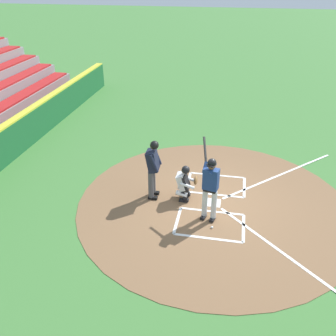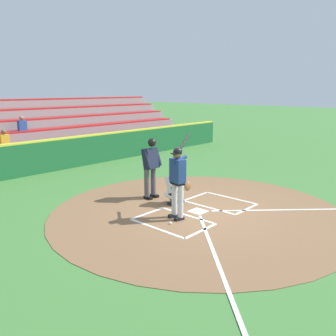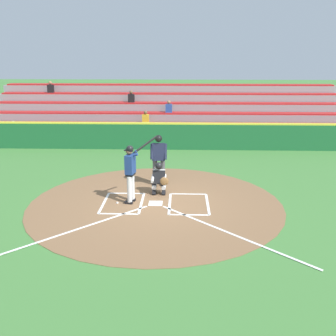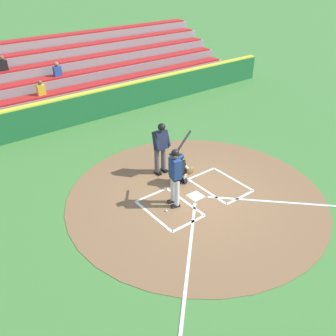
{
  "view_description": "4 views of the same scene",
  "coord_description": "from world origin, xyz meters",
  "px_view_note": "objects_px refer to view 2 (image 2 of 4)",
  "views": [
    {
      "loc": [
        9.05,
        0.38,
        6.15
      ],
      "look_at": [
        0.4,
        -1.29,
        1.27
      ],
      "focal_mm": 38.95,
      "sensor_mm": 36.0,
      "label": 1
    },
    {
      "loc": [
        7.37,
        5.61,
        3.28
      ],
      "look_at": [
        -0.09,
        -1.2,
        1.03
      ],
      "focal_mm": 37.97,
      "sensor_mm": 36.0,
      "label": 2
    },
    {
      "loc": [
        -0.8,
        11.84,
        4.63
      ],
      "look_at": [
        -0.39,
        -0.2,
        1.13
      ],
      "focal_mm": 42.69,
      "sensor_mm": 36.0,
      "label": 3
    },
    {
      "loc": [
        6.57,
        7.07,
        6.64
      ],
      "look_at": [
        0.54,
        -0.72,
        0.89
      ],
      "focal_mm": 39.94,
      "sensor_mm": 36.0,
      "label": 4
    }
  ],
  "objects_px": {
    "plate_umpire": "(151,164)",
    "batter": "(178,177)",
    "catcher": "(176,185)",
    "baseball": "(170,223)"
  },
  "relations": [
    {
      "from": "batter",
      "to": "baseball",
      "type": "xyz_separation_m",
      "value": [
        0.44,
        0.15,
        -1.06
      ]
    },
    {
      "from": "batter",
      "to": "catcher",
      "type": "bearing_deg",
      "value": -136.8
    },
    {
      "from": "plate_umpire",
      "to": "batter",
      "type": "bearing_deg",
      "value": 65.85
    },
    {
      "from": "catcher",
      "to": "baseball",
      "type": "bearing_deg",
      "value": 36.24
    },
    {
      "from": "batter",
      "to": "baseball",
      "type": "height_order",
      "value": "batter"
    },
    {
      "from": "batter",
      "to": "plate_umpire",
      "type": "height_order",
      "value": "batter"
    },
    {
      "from": "catcher",
      "to": "plate_umpire",
      "type": "xyz_separation_m",
      "value": [
        0.07,
        -0.94,
        0.49
      ]
    },
    {
      "from": "plate_umpire",
      "to": "baseball",
      "type": "bearing_deg",
      "value": 57.15
    },
    {
      "from": "batter",
      "to": "catcher",
      "type": "xyz_separation_m",
      "value": [
        -0.85,
        -0.79,
        -0.51
      ]
    },
    {
      "from": "plate_umpire",
      "to": "catcher",
      "type": "bearing_deg",
      "value": 94.07
    }
  ]
}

